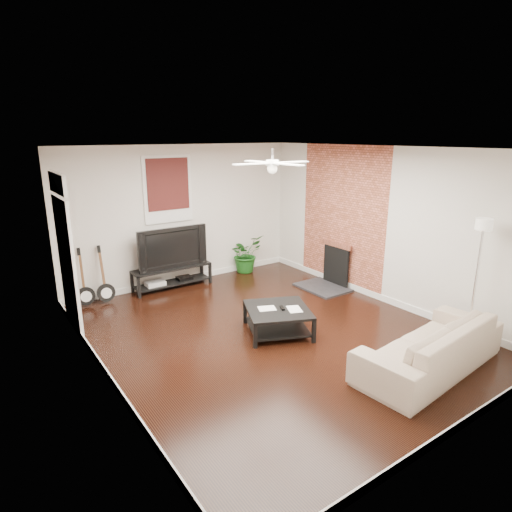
{
  "coord_description": "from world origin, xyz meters",
  "views": [
    {
      "loc": [
        -3.71,
        -4.93,
        2.99
      ],
      "look_at": [
        0.0,
        0.4,
        1.15
      ],
      "focal_mm": 30.29,
      "sensor_mm": 36.0,
      "label": 1
    }
  ],
  "objects": [
    {
      "name": "tv",
      "position": [
        -0.4,
        2.8,
        0.85
      ],
      "size": [
        1.41,
        0.19,
        0.81
      ],
      "primitive_type": "imported",
      "color": "black",
      "rests_on": "tv_stand"
    },
    {
      "name": "sofa",
      "position": [
        1.07,
        -2.04,
        0.34
      ],
      "size": [
        2.38,
        1.1,
        0.67
      ],
      "primitive_type": "imported",
      "rotation": [
        0.0,
        0.0,
        3.23
      ],
      "color": "#BDAB8E",
      "rests_on": "floor"
    },
    {
      "name": "window_back",
      "position": [
        -0.3,
        2.97,
        1.95
      ],
      "size": [
        1.0,
        0.06,
        1.3
      ],
      "primitive_type": "cube",
      "color": "#3B1010",
      "rests_on": "wall_back"
    },
    {
      "name": "ceiling_fan",
      "position": [
        0.0,
        0.0,
        2.6
      ],
      "size": [
        1.24,
        1.24,
        0.32
      ],
      "primitive_type": null,
      "color": "white",
      "rests_on": "ceiling"
    },
    {
      "name": "brick_accent",
      "position": [
        2.49,
        1.0,
        1.4
      ],
      "size": [
        0.02,
        2.2,
        2.8
      ],
      "primitive_type": "cube",
      "color": "#9A4B31",
      "rests_on": "floor"
    },
    {
      "name": "guitar_left",
      "position": [
        -2.08,
        2.75,
        0.53
      ],
      "size": [
        0.36,
        0.28,
        1.07
      ],
      "primitive_type": null,
      "rotation": [
        0.0,
        0.0,
        -0.15
      ],
      "color": "black",
      "rests_on": "floor"
    },
    {
      "name": "potted_plant",
      "position": [
        1.4,
        2.82,
        0.42
      ],
      "size": [
        0.88,
        0.81,
        0.83
      ],
      "primitive_type": "imported",
      "rotation": [
        0.0,
        0.0,
        0.24
      ],
      "color": "#185518",
      "rests_on": "floor"
    },
    {
      "name": "room",
      "position": [
        0.0,
        0.0,
        1.4
      ],
      "size": [
        5.01,
        6.01,
        2.81
      ],
      "color": "black",
      "rests_on": "ground"
    },
    {
      "name": "door_left",
      "position": [
        -2.46,
        1.9,
        1.25
      ],
      "size": [
        0.08,
        1.0,
        2.5
      ],
      "primitive_type": "cube",
      "color": "white",
      "rests_on": "wall_left"
    },
    {
      "name": "fireplace",
      "position": [
        2.2,
        1.0,
        0.46
      ],
      "size": [
        0.8,
        1.1,
        0.92
      ],
      "primitive_type": "cube",
      "color": "black",
      "rests_on": "floor"
    },
    {
      "name": "coffee_table",
      "position": [
        0.1,
        -0.05,
        0.2
      ],
      "size": [
        1.24,
        1.24,
        0.4
      ],
      "primitive_type": "cube",
      "rotation": [
        0.0,
        0.0,
        -0.42
      ],
      "color": "black",
      "rests_on": "floor"
    },
    {
      "name": "floor_lamp",
      "position": [
        2.2,
        -1.94,
        0.94
      ],
      "size": [
        0.34,
        0.34,
        1.88
      ],
      "primitive_type": null,
      "rotation": [
        0.0,
        0.0,
        0.09
      ],
      "color": "silver",
      "rests_on": "floor"
    },
    {
      "name": "guitar_right",
      "position": [
        -1.73,
        2.72,
        0.53
      ],
      "size": [
        0.34,
        0.25,
        1.07
      ],
      "primitive_type": null,
      "rotation": [
        0.0,
        0.0,
        -0.04
      ],
      "color": "black",
      "rests_on": "floor"
    },
    {
      "name": "tv_stand",
      "position": [
        -0.4,
        2.78,
        0.22
      ],
      "size": [
        1.58,
        0.42,
        0.44
      ],
      "primitive_type": "cube",
      "color": "black",
      "rests_on": "floor"
    }
  ]
}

